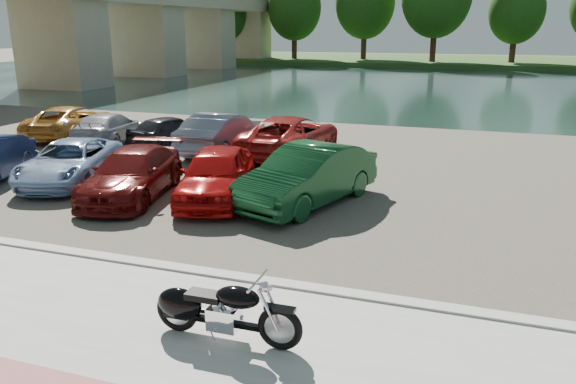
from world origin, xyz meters
The scene contains 18 objects.
ground centered at (0.00, 0.00, 0.00)m, with size 200.00×200.00×0.00m, color #595447.
promenade centered at (0.00, -1.00, 0.05)m, with size 60.00×6.00×0.10m, color #A2A198.
kerb centered at (0.00, 2.00, 0.07)m, with size 60.00×0.30×0.14m, color #A2A198.
parking_lot centered at (0.00, 11.00, 0.02)m, with size 60.00×18.00×0.04m, color #454138.
river centered at (0.00, 40.00, 0.00)m, with size 120.00×40.00×0.00m, color #192D29.
far_bank centered at (0.00, 72.00, 0.30)m, with size 120.00×24.00×0.60m, color #204117.
bridge centered at (-28.00, 41.02, 5.52)m, with size 7.00×56.00×8.55m.
far_trees centered at (4.36, 65.79, 7.49)m, with size 70.25×10.68×12.52m.
motorcycle centered at (-0.41, -0.03, 0.56)m, with size 2.33×0.75×1.05m.
car_2 centered at (-8.52, 6.73, 0.66)m, with size 2.07×4.49×1.25m, color #8BA5CA.
car_3 centered at (-5.85, 6.02, 0.69)m, with size 1.83×4.50×1.31m, color #540D0C.
car_4 centered at (-3.52, 6.49, 0.76)m, with size 1.71×4.24×1.45m, color #A60B0B.
car_5 centered at (-1.08, 6.94, 0.81)m, with size 1.63×4.68×1.54m, color #113F1E.
car_6 centered at (-13.39, 12.72, 0.71)m, with size 2.23×4.84×1.35m, color #B97A2A.
car_7 centered at (-11.01, 12.07, 0.67)m, with size 1.75×4.31×1.25m, color #9C9DA5.
car_8 centered at (-8.50, 12.55, 0.65)m, with size 1.44×3.59×1.22m, color black.
car_9 centered at (-5.96, 12.00, 0.80)m, with size 1.60×4.59×1.51m, color slate.
car_10 centered at (-3.40, 12.31, 0.78)m, with size 2.45×5.31×1.47m, color maroon.
Camera 1 is at (3.05, -6.73, 4.56)m, focal length 35.00 mm.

